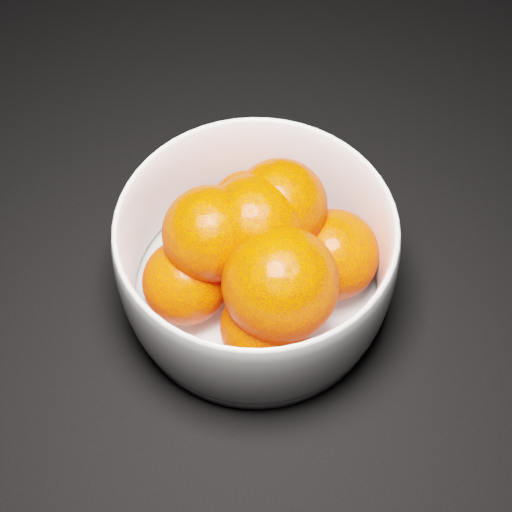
% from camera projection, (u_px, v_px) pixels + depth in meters
% --- Properties ---
extents(bowl, '(0.20, 0.20, 0.10)m').
position_uv_depth(bowl, '(256.00, 260.00, 0.52)').
color(bowl, white).
rests_on(bowl, ground).
extents(orange_pile, '(0.15, 0.15, 0.11)m').
position_uv_depth(orange_pile, '(261.00, 252.00, 0.51)').
color(orange_pile, '#FA3200').
rests_on(orange_pile, bowl).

